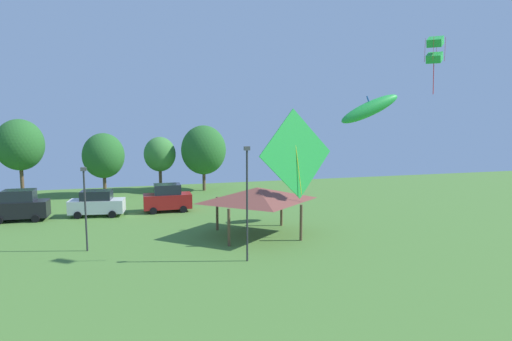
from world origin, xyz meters
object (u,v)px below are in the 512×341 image
Objects in this scene: light_post_1 at (85,204)px; treeline_tree_3 at (160,154)px; park_pavilion at (257,194)px; parked_car_third_from_left at (168,198)px; kite_flying_1 at (296,154)px; treeline_tree_2 at (103,156)px; kite_flying_7 at (370,109)px; treeline_tree_4 at (204,150)px; parked_car_second_from_left at (97,203)px; light_post_0 at (247,198)px; treeline_tree_1 at (20,145)px; parked_car_leftmost at (20,206)px; kite_flying_3 at (435,50)px.

light_post_1 is 23.31m from treeline_tree_3.
parked_car_third_from_left is at bearing 120.37° from park_pavilion.
treeline_tree_2 is at bearing 103.15° from kite_flying_1.
park_pavilion is (5.82, -9.94, 1.84)m from parked_car_third_from_left.
kite_flying_7 reaches higher than park_pavilion.
kite_flying_1 reaches higher than treeline_tree_4.
park_pavilion reaches higher than parked_car_third_from_left.
treeline_tree_2 is (0.03, 20.63, 1.20)m from light_post_1.
kite_flying_7 is at bearing 6.97° from light_post_1.
treeline_tree_4 is at bearing 51.55° from parked_car_second_from_left.
light_post_0 is 30.31m from treeline_tree_1.
parked_car_second_from_left is at bearing 160.46° from kite_flying_7.
light_post_0 is 27.16m from treeline_tree_2.
parked_car_leftmost is 0.94× the size of parked_car_second_from_left.
treeline_tree_4 is (-12.72, 23.88, -8.68)m from kite_flying_3.
light_post_0 reaches higher than treeline_tree_2.
kite_flying_3 reaches higher than treeline_tree_2.
kite_flying_7 is (13.25, 18.82, 1.67)m from kite_flying_1.
treeline_tree_3 reaches higher than parked_car_second_from_left.
treeline_tree_1 reaches higher than light_post_0.
treeline_tree_1 is at bearing 125.72° from light_post_0.
park_pavilion is 0.90× the size of treeline_tree_4.
kite_flying_3 is 0.84× the size of parked_car_second_from_left.
kite_flying_7 is 30.21m from parked_car_leftmost.
parked_car_second_from_left is at bearing -90.64° from treeline_tree_2.
park_pavilion is at bearing 3.97° from light_post_1.
light_post_1 is at bearing 173.13° from kite_flying_3.
kite_flying_1 is at bearing -125.16° from kite_flying_7.
light_post_1 is 23.77m from treeline_tree_4.
parked_car_third_from_left is at bearing -90.34° from treeline_tree_3.
kite_flying_3 reaches higher than parked_car_third_from_left.
parked_car_second_from_left is at bearing -117.31° from treeline_tree_3.
kite_flying_3 is 34.55m from treeline_tree_2.
kite_flying_1 reaches higher than light_post_0.
treeline_tree_4 is (-0.88, 20.20, 1.64)m from park_pavilion.
kite_flying_1 is 0.44× the size of light_post_0.
parked_car_leftmost is 1.06× the size of parked_car_third_from_left.
kite_flying_7 reaches higher than light_post_1.
treeline_tree_4 is (4.95, 10.25, 3.48)m from parked_car_third_from_left.
light_post_0 is at bearing -54.28° from treeline_tree_1.
parked_car_leftmost is (-14.83, 26.46, -6.41)m from kite_flying_1.
parked_car_leftmost is 10.65m from treeline_tree_1.
parked_car_second_from_left is (-8.71, 26.61, -6.55)m from kite_flying_1.
kite_flying_3 is 39.70m from treeline_tree_1.
treeline_tree_2 is at bearing 140.59° from kite_flying_7.
light_post_1 reaches higher than park_pavilion.
parked_car_second_from_left is 15.48m from park_pavilion.
light_post_0 is (-14.01, -1.89, -9.45)m from kite_flying_3.
parked_car_second_from_left is at bearing -49.87° from treeline_tree_1.
light_post_0 is 10.82m from light_post_1.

